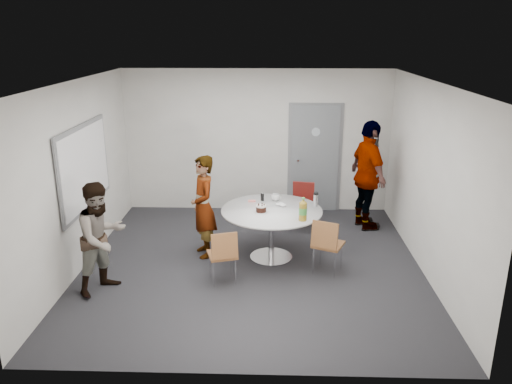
{
  "coord_description": "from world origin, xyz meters",
  "views": [
    {
      "loc": [
        0.28,
        -6.77,
        3.36
      ],
      "look_at": [
        0.05,
        0.25,
        1.07
      ],
      "focal_mm": 35.0,
      "sensor_mm": 36.0,
      "label": 1
    }
  ],
  "objects_px": {
    "chair_far": "(303,201)",
    "person_right": "(368,176)",
    "door": "(315,159)",
    "person_main": "(203,207)",
    "chair_near_left": "(223,252)",
    "chair_near_right": "(327,241)",
    "table": "(273,216)",
    "person_left": "(102,238)",
    "whiteboard": "(85,167)"
  },
  "relations": [
    {
      "from": "whiteboard",
      "to": "chair_near_left",
      "type": "distance_m",
      "value": 2.44
    },
    {
      "from": "table",
      "to": "chair_far",
      "type": "relative_size",
      "value": 1.83
    },
    {
      "from": "door",
      "to": "chair_near_left",
      "type": "bearing_deg",
      "value": -115.64
    },
    {
      "from": "chair_near_right",
      "to": "person_left",
      "type": "xyz_separation_m",
      "value": [
        -3.02,
        -0.55,
        0.25
      ]
    },
    {
      "from": "chair_near_left",
      "to": "whiteboard",
      "type": "bearing_deg",
      "value": 142.5
    },
    {
      "from": "door",
      "to": "chair_near_right",
      "type": "relative_size",
      "value": 2.55
    },
    {
      "from": "chair_near_right",
      "to": "chair_far",
      "type": "bearing_deg",
      "value": 122.08
    },
    {
      "from": "door",
      "to": "table",
      "type": "bearing_deg",
      "value": -109.4
    },
    {
      "from": "whiteboard",
      "to": "chair_far",
      "type": "height_order",
      "value": "whiteboard"
    },
    {
      "from": "person_main",
      "to": "person_right",
      "type": "bearing_deg",
      "value": 92.98
    },
    {
      "from": "chair_near_right",
      "to": "person_right",
      "type": "height_order",
      "value": "person_right"
    },
    {
      "from": "person_right",
      "to": "door",
      "type": "bearing_deg",
      "value": 26.91
    },
    {
      "from": "door",
      "to": "chair_near_left",
      "type": "xyz_separation_m",
      "value": [
        -1.47,
        -3.06,
        -0.55
      ]
    },
    {
      "from": "whiteboard",
      "to": "table",
      "type": "relative_size",
      "value": 1.25
    },
    {
      "from": "door",
      "to": "person_right",
      "type": "relative_size",
      "value": 1.1
    },
    {
      "from": "table",
      "to": "person_right",
      "type": "bearing_deg",
      "value": 38.57
    },
    {
      "from": "table",
      "to": "chair_near_left",
      "type": "distance_m",
      "value": 1.1
    },
    {
      "from": "person_main",
      "to": "door",
      "type": "bearing_deg",
      "value": 117.89
    },
    {
      "from": "chair_far",
      "to": "person_left",
      "type": "height_order",
      "value": "person_left"
    },
    {
      "from": "person_right",
      "to": "person_main",
      "type": "bearing_deg",
      "value": 98.26
    },
    {
      "from": "chair_near_left",
      "to": "chair_near_right",
      "type": "bearing_deg",
      "value": -3.9
    },
    {
      "from": "whiteboard",
      "to": "person_right",
      "type": "relative_size",
      "value": 0.99
    },
    {
      "from": "table",
      "to": "person_left",
      "type": "height_order",
      "value": "person_left"
    },
    {
      "from": "table",
      "to": "door",
      "type": "bearing_deg",
      "value": 70.6
    },
    {
      "from": "chair_far",
      "to": "person_right",
      "type": "relative_size",
      "value": 0.43
    },
    {
      "from": "door",
      "to": "chair_far",
      "type": "xyz_separation_m",
      "value": [
        -0.27,
        -0.98,
        -0.52
      ]
    },
    {
      "from": "table",
      "to": "chair_near_left",
      "type": "bearing_deg",
      "value": -129.4
    },
    {
      "from": "person_right",
      "to": "chair_near_left",
      "type": "bearing_deg",
      "value": 116.91
    },
    {
      "from": "whiteboard",
      "to": "person_left",
      "type": "relative_size",
      "value": 1.25
    },
    {
      "from": "chair_far",
      "to": "person_main",
      "type": "height_order",
      "value": "person_main"
    },
    {
      "from": "person_left",
      "to": "person_right",
      "type": "bearing_deg",
      "value": -24.74
    },
    {
      "from": "chair_near_right",
      "to": "person_main",
      "type": "bearing_deg",
      "value": -173.84
    },
    {
      "from": "door",
      "to": "person_main",
      "type": "height_order",
      "value": "door"
    },
    {
      "from": "chair_near_left",
      "to": "chair_far",
      "type": "relative_size",
      "value": 0.94
    },
    {
      "from": "chair_far",
      "to": "person_right",
      "type": "height_order",
      "value": "person_right"
    },
    {
      "from": "chair_far",
      "to": "person_main",
      "type": "distance_m",
      "value": 1.98
    },
    {
      "from": "whiteboard",
      "to": "chair_near_left",
      "type": "relative_size",
      "value": 2.42
    },
    {
      "from": "door",
      "to": "person_left",
      "type": "distance_m",
      "value": 4.48
    },
    {
      "from": "person_main",
      "to": "person_left",
      "type": "bearing_deg",
      "value": -67.19
    },
    {
      "from": "whiteboard",
      "to": "chair_near_left",
      "type": "bearing_deg",
      "value": -20.39
    },
    {
      "from": "table",
      "to": "chair_near_right",
      "type": "relative_size",
      "value": 1.83
    },
    {
      "from": "chair_near_right",
      "to": "person_right",
      "type": "distance_m",
      "value": 2.05
    },
    {
      "from": "chair_far",
      "to": "person_left",
      "type": "distance_m",
      "value": 3.61
    },
    {
      "from": "chair_far",
      "to": "whiteboard",
      "type": "bearing_deg",
      "value": 32.65
    },
    {
      "from": "person_main",
      "to": "person_left",
      "type": "height_order",
      "value": "person_main"
    },
    {
      "from": "door",
      "to": "person_main",
      "type": "xyz_separation_m",
      "value": [
        -1.86,
        -2.13,
        -0.23
      ]
    },
    {
      "from": "whiteboard",
      "to": "chair_near_right",
      "type": "distance_m",
      "value": 3.68
    },
    {
      "from": "door",
      "to": "person_main",
      "type": "bearing_deg",
      "value": -131.09
    },
    {
      "from": "door",
      "to": "chair_near_right",
      "type": "distance_m",
      "value": 2.77
    },
    {
      "from": "door",
      "to": "chair_near_left",
      "type": "height_order",
      "value": "door"
    }
  ]
}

